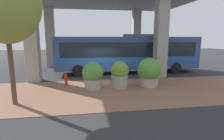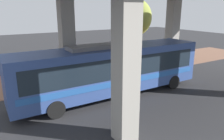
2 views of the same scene
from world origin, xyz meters
name	(u,v)px [view 1 (image 1 of 2)]	position (x,y,z in m)	size (l,w,h in m)	color
ground_plane	(101,80)	(0.00, 0.00, 0.00)	(80.00, 80.00, 0.00)	#2D2D30
sidewalk_strip	(105,92)	(-3.00, 0.00, 0.01)	(6.00, 40.00, 0.02)	#845B47
overpass	(96,5)	(4.00, 0.00, 6.22)	(9.40, 17.86, 7.14)	#9E998E
bus	(128,52)	(2.81, -2.79, 1.93)	(2.68, 12.97, 3.55)	#334C8C
fire_hydrant	(66,79)	(-1.30, 2.46, 0.46)	(0.40, 0.19, 0.90)	red
planter_front	(149,72)	(-2.23, -3.01, 0.97)	(1.57, 1.57, 1.92)	#9E998E
planter_middle	(93,76)	(-2.28, 0.69, 0.87)	(1.32, 1.32, 1.71)	#9E998E
planter_back	(120,74)	(-2.04, -1.07, 0.85)	(1.18, 1.18, 1.70)	#9E998E
street_tree_near	(5,1)	(-4.32, 4.58, 4.77)	(3.13, 3.13, 6.67)	brown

